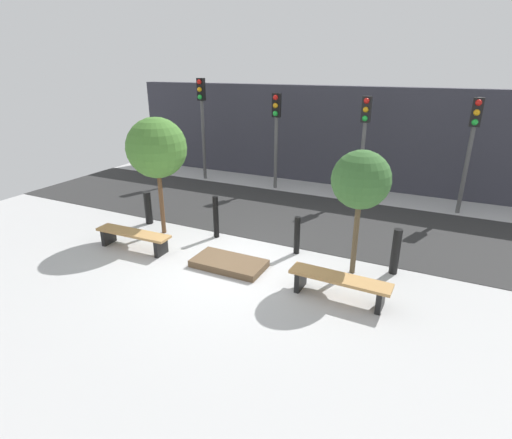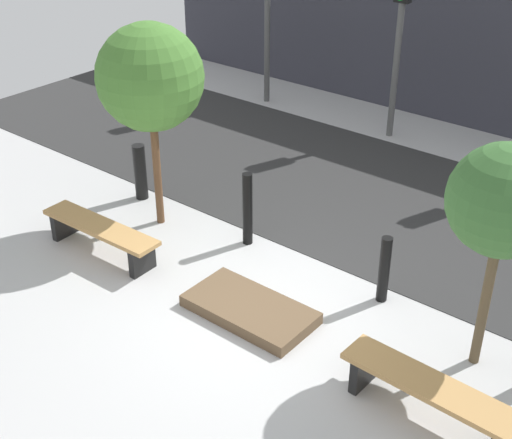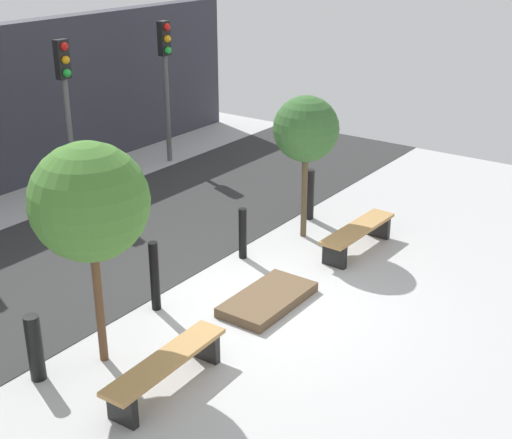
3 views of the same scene
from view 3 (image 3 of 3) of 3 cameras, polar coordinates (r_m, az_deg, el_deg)
The scene contains 13 objects.
ground_plane at distance 11.00m, azimuth 0.66°, elevation -6.66°, with size 18.00×18.00×0.00m, color #B1B1B1.
road_strip at distance 13.14m, azimuth -12.20°, elevation -2.08°, with size 18.00×4.19×0.01m, color #2D2D2D.
bench_left at distance 9.03m, azimuth -7.19°, elevation -11.59°, with size 1.95×0.47×0.45m.
bench_right at distance 12.66m, azimuth 8.16°, elevation -1.11°, with size 1.92×0.49×0.46m.
planter_bed at distance 10.93m, azimuth 0.96°, elevation -6.40°, with size 1.60×0.83×0.15m, color brown.
tree_behind_left_bench at distance 8.88m, azimuth -13.19°, elevation 1.34°, with size 1.49×1.49×3.00m.
tree_behind_right_bench at distance 12.61m, azimuth 4.03°, elevation 7.18°, with size 1.17×1.17×2.64m.
bollard_far_left at distance 9.49m, azimuth -17.27°, elevation -9.78°, with size 0.20×0.20×0.91m, color black.
bollard_left at distance 10.68m, azimuth -8.11°, elevation -4.51°, with size 0.14×0.14×1.10m, color black.
bollard_center at distance 12.23m, azimuth -1.07°, elevation -1.12°, with size 0.14×0.14×0.91m, color black.
bollard_right at distance 13.91m, azimuth 4.31°, elevation 2.01°, with size 0.18×0.18×1.00m, color black.
traffic_light_mid_east at distance 15.09m, azimuth -14.98°, elevation 9.99°, with size 0.28×0.27×3.27m.
traffic_light_east at distance 17.10m, azimuth -7.23°, elevation 12.11°, with size 0.28×0.27×3.33m.
Camera 3 is at (-7.89, -5.47, 5.37)m, focal length 50.00 mm.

